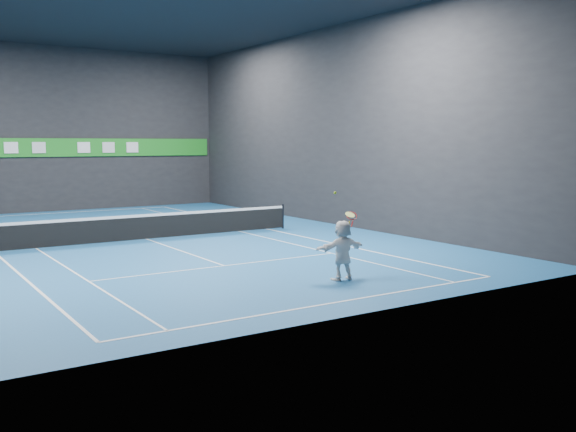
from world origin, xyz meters
TOP-DOWN VIEW (x-y plane):
  - ground at (0.00, 0.00)m, footprint 26.00×26.00m
  - ceiling at (0.00, 0.00)m, footprint 26.00×26.00m
  - wall_back at (0.00, 13.00)m, footprint 18.00×0.10m
  - wall_front at (0.00, -13.00)m, footprint 18.00×0.10m
  - wall_right at (9.00, 0.00)m, footprint 0.10×26.00m
  - baseline_near at (0.00, -11.89)m, footprint 10.98×0.08m
  - baseline_far at (0.00, 11.89)m, footprint 10.98×0.08m
  - sideline_doubles_right at (5.49, 0.00)m, footprint 0.08×23.78m
  - sideline_singles_left at (-4.11, 0.00)m, footprint 0.06×23.78m
  - sideline_singles_right at (4.11, 0.00)m, footprint 0.06×23.78m
  - service_line_near at (0.00, -6.40)m, footprint 8.23×0.06m
  - service_line_far at (0.00, 6.40)m, footprint 8.23×0.06m
  - center_service_line at (0.00, 0.00)m, footprint 0.06×12.80m
  - player at (1.78, -9.96)m, footprint 1.54×0.53m
  - tennis_ball at (1.48, -10.00)m, footprint 0.07×0.07m
  - tennis_net at (0.00, 0.00)m, footprint 12.50×0.10m
  - sponsor_banner at (0.00, 12.93)m, footprint 17.64×0.11m
  - tennis_racket at (2.11, -9.91)m, footprint 0.45×0.33m

SIDE VIEW (x-z plane):
  - ground at x=0.00m, z-range 0.00..0.00m
  - baseline_near at x=0.00m, z-range 0.00..0.01m
  - baseline_far at x=0.00m, z-range 0.00..0.01m
  - sideline_doubles_right at x=5.49m, z-range 0.00..0.01m
  - sideline_singles_left at x=-4.11m, z-range 0.00..0.01m
  - sideline_singles_right at x=4.11m, z-range 0.00..0.01m
  - service_line_near at x=0.00m, z-range 0.00..0.01m
  - service_line_far at x=0.00m, z-range 0.00..0.01m
  - center_service_line at x=0.00m, z-range 0.00..0.01m
  - tennis_net at x=0.00m, z-range 0.00..1.07m
  - player at x=1.78m, z-range 0.00..1.64m
  - tennis_racket at x=2.11m, z-range 1.42..1.98m
  - tennis_ball at x=1.48m, z-range 2.36..2.44m
  - sponsor_banner at x=0.00m, z-range 3.00..4.00m
  - wall_back at x=0.00m, z-range 0.00..9.00m
  - wall_front at x=0.00m, z-range 0.00..9.00m
  - wall_right at x=9.00m, z-range 0.00..9.00m
  - ceiling at x=0.00m, z-range 9.00..9.00m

